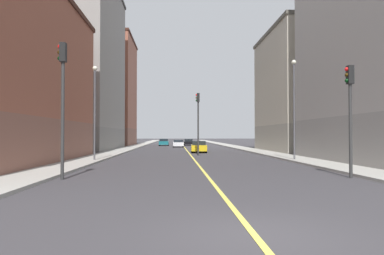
{
  "coord_description": "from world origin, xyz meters",
  "views": [
    {
      "loc": [
        -1.65,
        -7.45,
        2.08
      ],
      "look_at": [
        0.43,
        35.48,
        2.97
      ],
      "focal_mm": 33.78,
      "sensor_mm": 36.0,
      "label": 1
    }
  ],
  "objects_px": {
    "building_left_mid": "(307,92)",
    "building_right_midblock": "(79,65)",
    "car_black": "(189,142)",
    "car_teal": "(164,142)",
    "traffic_light_median_far": "(198,115)",
    "car_yellow": "(199,147)",
    "street_lamp_right_near": "(95,103)",
    "building_right_distant": "(108,92)",
    "street_lamp_left_near": "(294,100)",
    "car_white": "(178,143)",
    "traffic_light_right_near": "(62,91)",
    "traffic_light_left_near": "(350,104)"
  },
  "relations": [
    {
      "from": "building_left_mid",
      "to": "building_right_midblock",
      "type": "distance_m",
      "value": 30.5
    },
    {
      "from": "car_black",
      "to": "car_teal",
      "type": "distance_m",
      "value": 5.25
    },
    {
      "from": "traffic_light_median_far",
      "to": "car_yellow",
      "type": "xyz_separation_m",
      "value": [
        0.51,
        6.44,
        -3.41
      ]
    },
    {
      "from": "building_left_mid",
      "to": "car_yellow",
      "type": "height_order",
      "value": "building_left_mid"
    },
    {
      "from": "building_left_mid",
      "to": "car_teal",
      "type": "relative_size",
      "value": 3.41
    },
    {
      "from": "street_lamp_right_near",
      "to": "car_teal",
      "type": "distance_m",
      "value": 42.35
    },
    {
      "from": "building_right_midblock",
      "to": "building_left_mid",
      "type": "bearing_deg",
      "value": -12.06
    },
    {
      "from": "building_right_distant",
      "to": "street_lamp_right_near",
      "type": "xyz_separation_m",
      "value": [
        6.89,
        -43.37,
        -6.0
      ]
    },
    {
      "from": "street_lamp_left_near",
      "to": "car_white",
      "type": "relative_size",
      "value": 1.91
    },
    {
      "from": "car_yellow",
      "to": "traffic_light_right_near",
      "type": "bearing_deg",
      "value": -107.45
    },
    {
      "from": "building_left_mid",
      "to": "traffic_light_left_near",
      "type": "bearing_deg",
      "value": -106.42
    },
    {
      "from": "traffic_light_right_near",
      "to": "car_yellow",
      "type": "relative_size",
      "value": 1.4
    },
    {
      "from": "traffic_light_median_far",
      "to": "car_black",
      "type": "xyz_separation_m",
      "value": [
        0.43,
        35.77,
        -3.44
      ]
    },
    {
      "from": "building_left_mid",
      "to": "building_right_distant",
      "type": "xyz_separation_m",
      "value": [
        -29.53,
        27.82,
        3.1
      ]
    },
    {
      "from": "traffic_light_left_near",
      "to": "car_black",
      "type": "distance_m",
      "value": 55.55
    },
    {
      "from": "car_teal",
      "to": "building_left_mid",
      "type": "bearing_deg",
      "value": -55.01
    },
    {
      "from": "building_right_distant",
      "to": "car_white",
      "type": "xyz_separation_m",
      "value": [
        13.76,
        -9.82,
        -9.95
      ]
    },
    {
      "from": "building_left_mid",
      "to": "street_lamp_right_near",
      "type": "bearing_deg",
      "value": -145.52
    },
    {
      "from": "car_black",
      "to": "car_yellow",
      "type": "height_order",
      "value": "car_yellow"
    },
    {
      "from": "car_black",
      "to": "car_teal",
      "type": "xyz_separation_m",
      "value": [
        -4.89,
        -1.91,
        0.04
      ]
    },
    {
      "from": "traffic_light_left_near",
      "to": "traffic_light_right_near",
      "type": "xyz_separation_m",
      "value": [
        -13.74,
        0.0,
        0.55
      ]
    },
    {
      "from": "car_black",
      "to": "traffic_light_left_near",
      "type": "bearing_deg",
      "value": -84.1
    },
    {
      "from": "traffic_light_left_near",
      "to": "car_yellow",
      "type": "height_order",
      "value": "traffic_light_left_near"
    },
    {
      "from": "building_right_distant",
      "to": "street_lamp_left_near",
      "type": "xyz_separation_m",
      "value": [
        22.64,
        -43.49,
        -5.68
      ]
    },
    {
      "from": "traffic_light_median_far",
      "to": "street_lamp_right_near",
      "type": "relative_size",
      "value": 0.87
    },
    {
      "from": "traffic_light_left_near",
      "to": "traffic_light_median_far",
      "type": "bearing_deg",
      "value": 107.52
    },
    {
      "from": "building_right_midblock",
      "to": "car_white",
      "type": "xyz_separation_m",
      "value": [
        13.76,
        11.69,
        -11.1
      ]
    },
    {
      "from": "building_right_midblock",
      "to": "building_right_distant",
      "type": "xyz_separation_m",
      "value": [
        0.0,
        21.51,
        -1.15
      ]
    },
    {
      "from": "car_white",
      "to": "car_yellow",
      "type": "bearing_deg",
      "value": -83.25
    },
    {
      "from": "traffic_light_right_near",
      "to": "car_black",
      "type": "xyz_separation_m",
      "value": [
        8.05,
        55.18,
        -3.48
      ]
    },
    {
      "from": "traffic_light_right_near",
      "to": "car_yellow",
      "type": "height_order",
      "value": "traffic_light_right_near"
    },
    {
      "from": "traffic_light_right_near",
      "to": "street_lamp_left_near",
      "type": "height_order",
      "value": "street_lamp_left_near"
    },
    {
      "from": "traffic_light_left_near",
      "to": "traffic_light_right_near",
      "type": "bearing_deg",
      "value": 180.0
    },
    {
      "from": "traffic_light_median_far",
      "to": "car_white",
      "type": "bearing_deg",
      "value": 93.91
    },
    {
      "from": "building_right_distant",
      "to": "car_black",
      "type": "xyz_separation_m",
      "value": [
        15.92,
        0.51,
        -9.94
      ]
    },
    {
      "from": "building_left_mid",
      "to": "car_teal",
      "type": "xyz_separation_m",
      "value": [
        -18.5,
        26.42,
        -6.8
      ]
    },
    {
      "from": "building_right_midblock",
      "to": "car_yellow",
      "type": "bearing_deg",
      "value": -24.54
    },
    {
      "from": "traffic_light_median_far",
      "to": "car_black",
      "type": "bearing_deg",
      "value": 89.31
    },
    {
      "from": "building_right_midblock",
      "to": "street_lamp_right_near",
      "type": "height_order",
      "value": "building_right_midblock"
    },
    {
      "from": "street_lamp_right_near",
      "to": "car_yellow",
      "type": "distance_m",
      "value": 17.61
    },
    {
      "from": "traffic_light_right_near",
      "to": "traffic_light_median_far",
      "type": "height_order",
      "value": "traffic_light_right_near"
    },
    {
      "from": "building_right_midblock",
      "to": "car_white",
      "type": "relative_size",
      "value": 5.64
    },
    {
      "from": "building_right_midblock",
      "to": "street_lamp_right_near",
      "type": "distance_m",
      "value": 24.01
    },
    {
      "from": "traffic_light_left_near",
      "to": "traffic_light_median_far",
      "type": "relative_size",
      "value": 0.86
    },
    {
      "from": "street_lamp_left_near",
      "to": "car_teal",
      "type": "distance_m",
      "value": 43.86
    },
    {
      "from": "car_teal",
      "to": "car_white",
      "type": "height_order",
      "value": "car_teal"
    },
    {
      "from": "car_yellow",
      "to": "car_teal",
      "type": "xyz_separation_m",
      "value": [
        -4.97,
        27.42,
        0.01
      ]
    },
    {
      "from": "building_right_distant",
      "to": "traffic_light_median_far",
      "type": "distance_m",
      "value": 39.06
    },
    {
      "from": "street_lamp_right_near",
      "to": "car_yellow",
      "type": "xyz_separation_m",
      "value": [
        9.11,
        14.55,
        -3.9
      ]
    },
    {
      "from": "street_lamp_left_near",
      "to": "car_yellow",
      "type": "relative_size",
      "value": 1.73
    }
  ]
}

